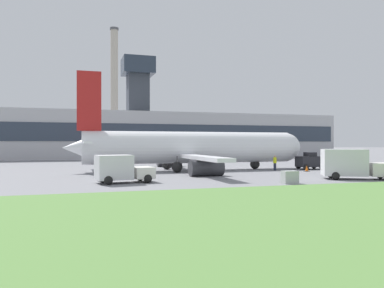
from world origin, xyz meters
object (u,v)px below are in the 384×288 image
airplane (189,148)px  fuel_truck (353,165)px  pushback_tug (310,162)px  ground_crew_person (275,163)px  baggage_truck (121,169)px

airplane → fuel_truck: bearing=-52.7°
pushback_tug → ground_crew_person: size_ratio=1.81×
pushback_tug → ground_crew_person: bearing=-174.0°
pushback_tug → fuel_truck: 12.66m
pushback_tug → baggage_truck: bearing=-159.1°
pushback_tug → baggage_truck: size_ratio=0.66×
airplane → fuel_truck: size_ratio=4.48×
airplane → ground_crew_person: bearing=-16.6°
fuel_truck → baggage_truck: bearing=172.0°
airplane → pushback_tug: 15.13m
pushback_tug → airplane: bearing=171.1°
pushback_tug → baggage_truck: 25.76m
fuel_truck → ground_crew_person: fuel_truck is taller
airplane → baggage_truck: 14.83m
pushback_tug → fuel_truck: (-3.92, -12.03, 0.37)m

